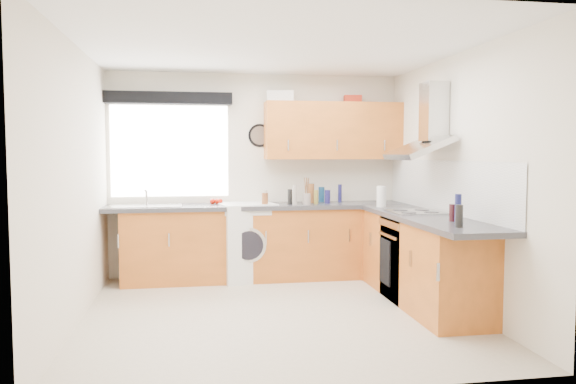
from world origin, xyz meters
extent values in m
plane|color=beige|center=(0.00, 0.00, 0.00)|extent=(3.60, 3.60, 0.00)
cube|color=white|center=(0.00, 0.00, 2.50)|extent=(3.60, 3.60, 0.02)
cube|color=silver|center=(0.00, 1.80, 1.25)|extent=(3.60, 0.02, 2.50)
cube|color=silver|center=(0.00, -1.80, 1.25)|extent=(3.60, 0.02, 2.50)
cube|color=silver|center=(-1.80, 0.00, 1.25)|extent=(0.02, 3.60, 2.50)
cube|color=silver|center=(1.80, 0.00, 1.25)|extent=(0.02, 3.60, 2.50)
cube|color=white|center=(-1.05, 1.79, 1.55)|extent=(1.40, 0.02, 1.10)
cube|color=black|center=(-1.05, 1.70, 2.18)|extent=(1.50, 0.18, 0.14)
cube|color=white|center=(1.79, 0.30, 1.18)|extent=(0.01, 3.00, 0.54)
cube|color=#A8551D|center=(-0.10, 1.51, 0.43)|extent=(3.00, 0.58, 0.86)
cube|color=#A8551D|center=(1.50, 1.50, 0.43)|extent=(0.60, 0.60, 0.86)
cube|color=#A8551D|center=(1.51, 0.15, 0.43)|extent=(0.58, 2.10, 0.86)
cube|color=#2E2E32|center=(0.00, 1.50, 0.89)|extent=(3.60, 0.62, 0.05)
cube|color=#2E2E32|center=(1.50, 0.00, 0.89)|extent=(0.62, 2.42, 0.05)
cube|color=black|center=(1.50, 0.30, 0.42)|extent=(0.56, 0.58, 0.85)
cube|color=#B5B5B5|center=(1.50, 0.30, 0.92)|extent=(0.52, 0.52, 0.01)
cube|color=#A8551D|center=(0.95, 1.62, 1.80)|extent=(1.70, 0.35, 0.70)
cube|color=white|center=(-0.15, 1.52, 0.46)|extent=(0.74, 0.73, 0.92)
cylinder|color=black|center=(0.05, 1.78, 1.74)|extent=(0.29, 0.04, 0.29)
cube|color=white|center=(0.30, 1.72, 2.22)|extent=(0.36, 0.29, 0.14)
cube|color=#AD2916|center=(1.22, 1.72, 2.20)|extent=(0.24, 0.21, 0.10)
cylinder|color=gray|center=(0.56, 1.35, 0.98)|extent=(0.12, 0.12, 0.13)
cylinder|color=white|center=(1.35, 0.95, 1.03)|extent=(0.11, 0.11, 0.24)
cylinder|color=brown|center=(0.66, 1.60, 1.03)|extent=(0.08, 0.08, 0.24)
cylinder|color=#19174F|center=(1.04, 1.63, 1.02)|extent=(0.05, 0.05, 0.22)
cylinder|color=gray|center=(0.42, 1.36, 1.03)|extent=(0.06, 0.06, 0.23)
cylinder|color=#1B174F|center=(0.85, 1.49, 0.99)|extent=(0.07, 0.07, 0.16)
cylinder|color=black|center=(0.37, 1.42, 1.00)|extent=(0.05, 0.05, 0.18)
cylinder|color=olive|center=(0.69, 1.43, 0.99)|extent=(0.05, 0.05, 0.17)
cylinder|color=brown|center=(0.06, 1.36, 0.98)|extent=(0.07, 0.07, 0.15)
cylinder|color=#A99E90|center=(0.07, 1.37, 1.00)|extent=(0.04, 0.04, 0.18)
cylinder|color=navy|center=(0.82, 1.69, 1.00)|extent=(0.08, 0.08, 0.19)
cylinder|color=#3A1519|center=(1.54, -0.46, 0.99)|extent=(0.06, 0.06, 0.16)
cylinder|color=black|center=(1.41, -0.85, 1.00)|extent=(0.06, 0.06, 0.19)
cylinder|color=#181B52|center=(1.54, -0.56, 1.04)|extent=(0.06, 0.06, 0.25)
camera|label=1|loc=(-0.75, -5.18, 1.53)|focal=35.00mm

